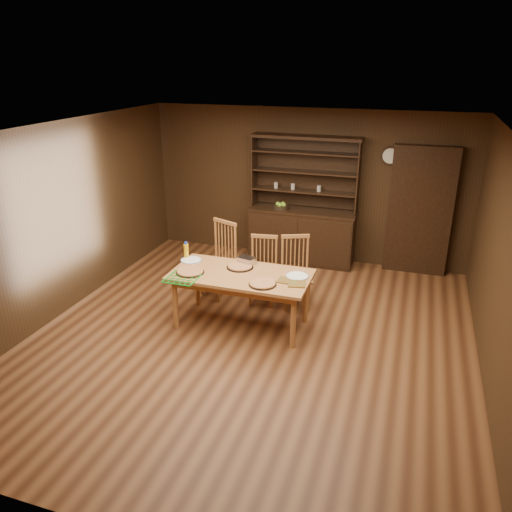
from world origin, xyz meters
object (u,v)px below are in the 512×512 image
(china_hutch, at_px, (302,229))
(juice_bottle, at_px, (186,250))
(chair_center, at_px, (263,267))
(chair_right, at_px, (295,269))
(dining_table, at_px, (241,280))
(chair_left, at_px, (221,256))

(china_hutch, relative_size, juice_bottle, 9.18)
(chair_center, bearing_deg, chair_right, -3.10)
(chair_right, bearing_deg, juice_bottle, 178.61)
(dining_table, bearing_deg, chair_right, 57.33)
(dining_table, bearing_deg, chair_center, 85.62)
(juice_bottle, bearing_deg, dining_table, -16.82)
(chair_center, bearing_deg, chair_left, 168.72)
(dining_table, xyz_separation_m, chair_center, (0.06, 0.78, -0.14))
(dining_table, relative_size, juice_bottle, 7.65)
(china_hutch, height_order, chair_center, china_hutch)
(china_hutch, distance_m, chair_right, 1.67)
(chair_center, distance_m, juice_bottle, 1.14)
(china_hutch, relative_size, dining_table, 1.20)
(chair_center, height_order, chair_right, chair_right)
(juice_bottle, bearing_deg, chair_center, 27.76)
(dining_table, distance_m, juice_bottle, 0.97)
(chair_left, bearing_deg, chair_right, 22.60)
(chair_left, height_order, chair_right, chair_left)
(chair_right, distance_m, juice_bottle, 1.57)
(china_hutch, bearing_deg, chair_right, -79.86)
(chair_left, bearing_deg, dining_table, -31.00)
(china_hutch, bearing_deg, dining_table, -95.49)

